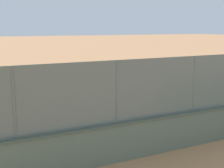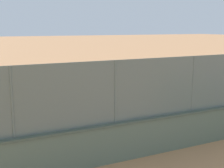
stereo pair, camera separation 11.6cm
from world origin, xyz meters
The scene contains 5 objects.
ground_plane centered at (0.00, 0.00, 0.00)m, with size 260.00×260.00×0.00m, color tan.
perimeter_wall centered at (-2.28, 12.04, 0.68)m, with size 22.83×0.49×1.34m.
player_baseline_waiting centered at (-0.83, 0.55, 0.90)m, with size 0.70×1.22×1.53m.
player_near_wall_returning centered at (0.88, -1.32, 1.02)m, with size 1.08×0.87×1.71m.
sports_ball centered at (-0.07, 1.10, 1.18)m, with size 0.21×0.21×0.21m, color orange.
Camera 2 is at (6.72, 20.52, 4.43)m, focal length 48.12 mm.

